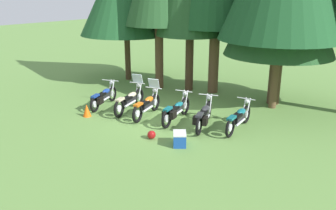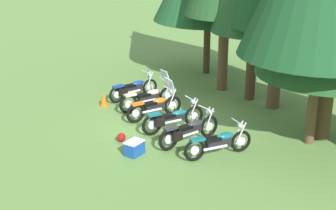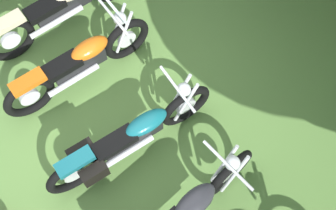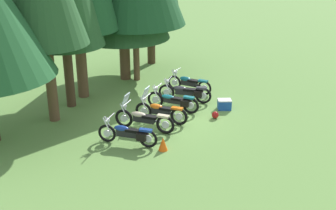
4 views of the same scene
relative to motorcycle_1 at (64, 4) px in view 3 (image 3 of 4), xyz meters
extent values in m
plane|color=#608C42|center=(1.62, 0.25, -0.47)|extent=(80.00, 80.00, 0.00)
torus|color=black|center=(0.27, -0.82, -0.11)|extent=(0.33, 0.72, 0.72)
cylinder|color=silver|center=(0.27, -0.82, -0.11)|extent=(0.13, 0.28, 0.27)
cube|color=black|center=(0.01, -0.03, 0.00)|extent=(0.46, 0.85, 0.24)
cube|color=black|center=(0.08, -0.25, 0.11)|extent=(0.41, 0.60, 0.10)
cube|color=beige|center=(0.24, -0.75, 0.22)|extent=(0.32, 0.48, 0.08)
cylinder|color=silver|center=(0.19, -0.17, -0.09)|extent=(0.33, 0.81, 0.08)
torus|color=black|center=(0.76, 0.67, -0.12)|extent=(0.30, 0.70, 0.70)
cylinder|color=silver|center=(0.76, 0.67, -0.12)|extent=(0.12, 0.27, 0.27)
torus|color=black|center=(1.19, -0.75, -0.12)|extent=(0.30, 0.70, 0.70)
cylinder|color=silver|center=(1.19, -0.75, -0.12)|extent=(0.12, 0.27, 0.27)
cube|color=black|center=(0.98, -0.04, -0.01)|extent=(0.41, 0.76, 0.26)
ellipsoid|color=#D16014|center=(0.92, 0.15, 0.15)|extent=(0.40, 0.57, 0.20)
cube|color=black|center=(1.04, -0.24, 0.12)|extent=(0.37, 0.54, 0.10)
cube|color=#D16014|center=(1.17, -0.68, 0.20)|extent=(0.31, 0.48, 0.08)
cylinder|color=silver|center=(0.71, 0.59, 0.18)|extent=(0.14, 0.33, 0.65)
cylinder|color=silver|center=(0.85, 0.63, 0.18)|extent=(0.14, 0.33, 0.65)
cylinder|color=silver|center=(0.80, 0.53, 0.51)|extent=(0.68, 0.24, 0.04)
sphere|color=silver|center=(0.78, 0.62, 0.39)|extent=(0.21, 0.21, 0.17)
cylinder|color=silver|center=(1.15, -0.16, -0.10)|extent=(0.29, 0.73, 0.08)
cube|color=silver|center=(0.80, 0.55, 0.69)|extent=(0.47, 0.27, 0.39)
torus|color=black|center=(1.96, 1.07, -0.11)|extent=(0.27, 0.71, 0.71)
cylinder|color=silver|center=(1.96, 1.07, -0.11)|extent=(0.12, 0.28, 0.27)
torus|color=black|center=(2.35, -0.46, -0.11)|extent=(0.27, 0.71, 0.71)
cylinder|color=silver|center=(2.35, -0.46, -0.11)|extent=(0.12, 0.28, 0.27)
cube|color=black|center=(2.16, 0.31, -0.02)|extent=(0.38, 0.81, 0.21)
ellipsoid|color=#14606B|center=(2.10, 0.52, 0.11)|extent=(0.37, 0.60, 0.16)
cube|color=black|center=(2.21, 0.10, 0.08)|extent=(0.35, 0.56, 0.10)
cube|color=#14606B|center=(2.33, -0.38, 0.22)|extent=(0.28, 0.47, 0.08)
cylinder|color=silver|center=(1.91, 1.00, 0.18)|extent=(0.13, 0.34, 0.65)
cylinder|color=silver|center=(2.05, 1.03, 0.18)|extent=(0.13, 0.34, 0.65)
cylinder|color=silver|center=(2.00, 0.94, 0.52)|extent=(0.67, 0.20, 0.04)
sphere|color=silver|center=(1.98, 1.03, 0.40)|extent=(0.21, 0.21, 0.17)
cylinder|color=silver|center=(2.32, 0.17, -0.09)|extent=(0.27, 0.78, 0.08)
cube|color=black|center=(2.16, -0.30, -0.01)|extent=(0.21, 0.34, 0.26)
cube|color=black|center=(2.45, -0.23, -0.01)|extent=(0.21, 0.34, 0.26)
torus|color=black|center=(2.94, 1.26, -0.11)|extent=(0.37, 0.70, 0.71)
cylinder|color=silver|center=(2.94, 1.26, -0.11)|extent=(0.16, 0.27, 0.28)
ellipsoid|color=#2D2D33|center=(3.18, 0.72, 0.13)|extent=(0.47, 0.63, 0.18)
cylinder|color=silver|center=(2.89, 1.17, 0.18)|extent=(0.17, 0.33, 0.65)
cylinder|color=silver|center=(3.04, 1.24, 0.18)|extent=(0.17, 0.33, 0.65)
cylinder|color=silver|center=(3.00, 1.13, 0.52)|extent=(0.67, 0.31, 0.04)
sphere|color=silver|center=(2.96, 1.22, 0.40)|extent=(0.22, 0.22, 0.17)
camera|label=1|loc=(10.00, -9.23, 4.23)|focal=37.86mm
camera|label=2|loc=(16.75, -3.76, 5.98)|focal=53.57mm
camera|label=3|loc=(3.99, 0.13, 4.76)|focal=45.62mm
camera|label=4|loc=(-10.93, -9.86, 6.55)|focal=46.60mm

